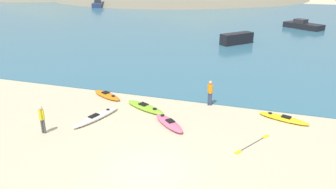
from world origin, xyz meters
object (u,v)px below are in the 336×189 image
(person_near_foreground, at_px, (42,118))
(moored_boat_1, at_px, (98,4))
(kayak_on_sand_2, at_px, (145,107))
(person_near_waterline, at_px, (210,91))
(kayak_on_sand_0, at_px, (283,118))
(kayak_on_sand_4, at_px, (107,95))
(kayak_on_sand_3, at_px, (96,117))
(moored_boat_2, at_px, (303,25))
(loose_paddle, at_px, (253,144))
(kayak_on_sand_1, at_px, (169,123))
(moored_boat_0, at_px, (237,38))

(person_near_foreground, height_order, moored_boat_1, moored_boat_1)
(kayak_on_sand_2, distance_m, person_near_waterline, 4.22)
(kayak_on_sand_0, height_order, kayak_on_sand_4, kayak_on_sand_4)
(kayak_on_sand_3, xyz_separation_m, moored_boat_2, (13.32, 36.31, 0.37))
(person_near_waterline, height_order, moored_boat_1, moored_boat_1)
(kayak_on_sand_4, xyz_separation_m, loose_paddle, (9.98, -3.57, -0.12))
(kayak_on_sand_1, height_order, person_near_foreground, person_near_foreground)
(kayak_on_sand_2, xyz_separation_m, moored_boat_0, (3.20, 20.64, 0.54))
(kayak_on_sand_0, height_order, kayak_on_sand_3, kayak_on_sand_3)
(person_near_waterline, xyz_separation_m, loose_paddle, (3.02, -4.29, -0.93))
(kayak_on_sand_1, bearing_deg, moored_boat_2, 75.83)
(kayak_on_sand_1, distance_m, kayak_on_sand_3, 4.31)
(kayak_on_sand_2, height_order, person_near_foreground, person_near_foreground)
(kayak_on_sand_1, bearing_deg, person_near_foreground, -154.76)
(person_near_waterline, bearing_deg, moored_boat_0, 91.56)
(kayak_on_sand_1, bearing_deg, kayak_on_sand_3, -173.25)
(moored_boat_0, bearing_deg, moored_boat_1, 139.07)
(person_near_foreground, bearing_deg, moored_boat_1, 116.34)
(kayak_on_sand_2, distance_m, kayak_on_sand_3, 3.12)
(kayak_on_sand_1, relative_size, moored_boat_1, 0.41)
(kayak_on_sand_3, bearing_deg, moored_boat_1, 118.88)
(person_near_waterline, bearing_deg, kayak_on_sand_4, -174.16)
(kayak_on_sand_0, relative_size, moored_boat_0, 0.76)
(kayak_on_sand_0, distance_m, moored_boat_2, 33.26)
(person_near_foreground, distance_m, moored_boat_0, 26.25)
(kayak_on_sand_2, xyz_separation_m, moored_boat_2, (11.15, 34.07, 0.38))
(moored_boat_0, bearing_deg, kayak_on_sand_4, -108.30)
(kayak_on_sand_1, distance_m, kayak_on_sand_4, 6.08)
(moored_boat_0, distance_m, moored_boat_2, 15.61)
(moored_boat_0, bearing_deg, kayak_on_sand_1, -92.78)
(kayak_on_sand_2, xyz_separation_m, kayak_on_sand_4, (-3.25, 1.14, -0.00))
(moored_boat_0, xyz_separation_m, loose_paddle, (3.53, -23.08, -0.67))
(kayak_on_sand_4, bearing_deg, moored_boat_1, 119.57)
(moored_boat_1, distance_m, moored_boat_2, 45.54)
(kayak_on_sand_0, height_order, loose_paddle, kayak_on_sand_0)
(moored_boat_1, bearing_deg, loose_paddle, -54.34)
(moored_boat_2, bearing_deg, loose_paddle, -96.91)
(moored_boat_1, relative_size, moored_boat_2, 1.05)
(moored_boat_1, bearing_deg, moored_boat_2, -21.23)
(kayak_on_sand_2, distance_m, moored_boat_0, 20.89)
(kayak_on_sand_0, bearing_deg, moored_boat_2, 84.94)
(person_near_waterline, distance_m, moored_boat_2, 33.07)
(moored_boat_2, distance_m, loose_paddle, 36.78)
(moored_boat_1, bearing_deg, moored_boat_0, -40.93)
(kayak_on_sand_3, bearing_deg, kayak_on_sand_4, 107.75)
(kayak_on_sand_1, height_order, kayak_on_sand_4, kayak_on_sand_1)
(kayak_on_sand_3, xyz_separation_m, person_near_foreground, (-1.81, -2.37, 0.75))
(kayak_on_sand_4, xyz_separation_m, moored_boat_1, (-28.04, 49.42, 0.50))
(kayak_on_sand_2, relative_size, moored_boat_2, 0.55)
(kayak_on_sand_1, height_order, moored_boat_1, moored_boat_1)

